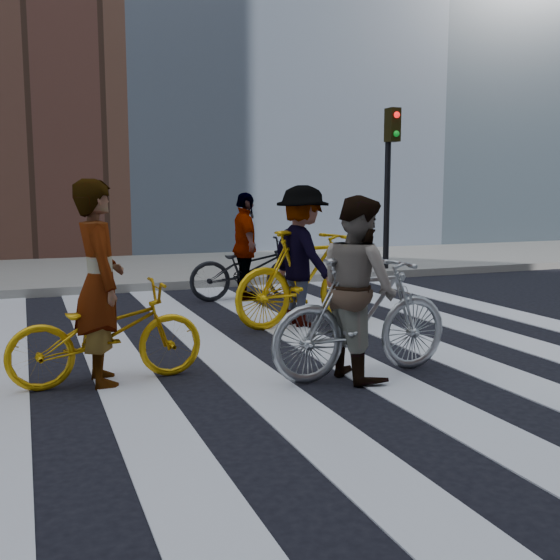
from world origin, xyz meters
TOP-DOWN VIEW (x-y plane):
  - ground at (0.00, 0.00)m, footprint 100.00×100.00m
  - sidewalk_far at (0.00, 7.50)m, footprint 100.00×5.00m
  - zebra_crosswalk at (0.00, 0.00)m, footprint 8.25×10.00m
  - traffic_signal at (4.40, 5.32)m, footprint 0.22×0.42m
  - bike_yellow_left at (-1.80, -0.27)m, footprint 1.76×0.71m
  - bike_silver_mid at (0.43, -0.92)m, footprint 1.90×0.66m
  - bike_yellow_right at (0.88, 1.42)m, footprint 2.12×0.93m
  - bike_dark_rear at (0.83, 3.57)m, footprint 1.94×0.84m
  - rider_left at (-1.85, -0.27)m, footprint 0.48×0.69m
  - rider_mid at (0.38, -0.92)m, footprint 0.69×0.86m
  - rider_right at (0.83, 1.42)m, footprint 0.86×1.25m
  - rider_rear at (0.78, 3.57)m, footprint 0.51×1.03m

SIDE VIEW (x-z plane):
  - ground at x=0.00m, z-range 0.00..0.00m
  - zebra_crosswalk at x=0.00m, z-range 0.00..0.01m
  - sidewalk_far at x=0.00m, z-range 0.00..0.15m
  - bike_yellow_left at x=-1.80m, z-range 0.00..0.91m
  - bike_dark_rear at x=0.83m, z-range 0.00..0.99m
  - bike_silver_mid at x=0.43m, z-range 0.00..1.12m
  - bike_yellow_right at x=0.88m, z-range 0.00..1.23m
  - rider_mid at x=0.38m, z-range 0.00..1.68m
  - rider_rear at x=0.78m, z-range 0.00..1.69m
  - rider_right at x=0.83m, z-range 0.00..1.79m
  - rider_left at x=-1.85m, z-range 0.00..1.82m
  - traffic_signal at x=4.40m, z-range 0.62..3.94m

